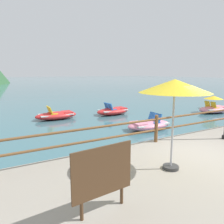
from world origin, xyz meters
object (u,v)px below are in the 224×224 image
sign_board (103,172)px  pedal_boat_4 (56,115)px  beach_umbrella (175,87)px  pedal_boat_0 (149,125)px  pedal_boat_2 (113,111)px  pedal_boat_3 (214,107)px

sign_board → pedal_boat_4: 10.14m
beach_umbrella → pedal_boat_4: bearing=91.7°
pedal_boat_0 → pedal_boat_4: 5.72m
sign_board → pedal_boat_2: 11.09m
pedal_boat_0 → pedal_boat_4: pedal_boat_4 is taller
beach_umbrella → pedal_boat_2: beach_umbrella is taller
sign_board → pedal_boat_4: bearing=78.5°
pedal_boat_3 → beach_umbrella: bearing=-149.3°
pedal_boat_0 → pedal_boat_3: bearing=11.0°
beach_umbrella → pedal_boat_4: size_ratio=0.90×
sign_board → pedal_boat_2: bearing=58.9°
beach_umbrella → pedal_boat_3: 11.68m
beach_umbrella → pedal_boat_3: beach_umbrella is taller
sign_board → pedal_boat_3: sign_board is taller
pedal_boat_0 → sign_board: bearing=-135.4°
beach_umbrella → pedal_boat_0: size_ratio=0.93×
pedal_boat_2 → sign_board: bearing=-121.1°
pedal_boat_2 → pedal_boat_3: pedal_boat_3 is taller
pedal_boat_3 → pedal_boat_0: bearing=-169.0°
pedal_boat_3 → pedal_boat_4: pedal_boat_3 is taller
beach_umbrella → pedal_boat_0: beach_umbrella is taller
sign_board → beach_umbrella: beach_umbrella is taller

